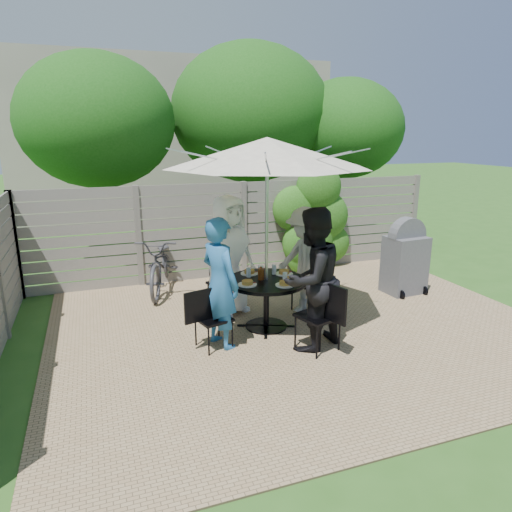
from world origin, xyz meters
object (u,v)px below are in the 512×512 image
object	(u,v)px
chair_left	(213,330)
plate_left	(247,283)
glass_front	(285,277)
coffee_cup	(261,271)
person_back	(229,255)
plate_extra	(291,280)
plate_back	(249,272)
syrup_jug	(261,274)
person_left	(220,283)
glass_right	(274,270)
chair_back	(224,294)
plate_front	(285,284)
chair_front	(318,330)
person_right	(305,262)
glass_back	(249,272)
plate_right	(284,273)
chair_right	(310,294)
patio_table	(266,294)
bicycle	(162,263)
person_front	(312,280)
bbq_grill	(405,259)
umbrella	(267,152)

from	to	relation	value
chair_left	plate_left	bearing A→B (deg)	7.75
glass_front	coffee_cup	world-z (taller)	glass_front
person_back	glass_front	distance (m)	1.10
plate_extra	coffee_cup	xyz separation A→B (m)	(-0.28, 0.45, 0.04)
plate_back	syrup_jug	size ratio (longest dim) A/B	1.62
person_left	glass_right	distance (m)	1.10
chair_back	glass_right	bearing A→B (deg)	22.19
person_back	plate_front	xyz separation A→B (m)	(0.47, -1.09, -0.17)
chair_front	person_right	world-z (taller)	person_right
chair_front	glass_back	size ratio (longest dim) A/B	6.87
chair_front	plate_right	xyz separation A→B (m)	(-0.05, 1.03, 0.47)
person_back	chair_left	xyz separation A→B (m)	(-0.56, -1.14, -0.68)
person_back	coffee_cup	size ratio (longest dim) A/B	15.53
person_back	chair_right	size ratio (longest dim) A/B	2.00
patio_table	person_back	xyz separation A→B (m)	(-0.33, 0.76, 0.42)
syrup_jug	bicycle	bearing A→B (deg)	116.61
patio_table	syrup_jug	world-z (taller)	syrup_jug
person_back	syrup_jug	bearing A→B (deg)	-94.40
coffee_cup	person_back	bearing A→B (deg)	122.38
person_front	plate_extra	size ratio (longest dim) A/B	7.78
chair_left	chair_right	world-z (taller)	chair_right
patio_table	bbq_grill	bearing A→B (deg)	11.83
person_back	chair_right	distance (m)	1.43
bbq_grill	coffee_cup	bearing A→B (deg)	-177.10
person_right	plate_front	world-z (taller)	person_right
person_left	plate_right	bearing A→B (deg)	-90.00
plate_extra	coffee_cup	bearing A→B (deg)	121.81
chair_front	chair_left	bearing A→B (deg)	50.44
umbrella	bicycle	distance (m)	3.15
person_left	glass_right	size ratio (longest dim) A/B	12.42
plate_right	plate_back	bearing A→B (deg)	158.07
plate_left	plate_extra	distance (m)	0.62
person_right	plate_extra	bearing A→B (deg)	-65.22
plate_back	patio_table	bearing A→B (deg)	-66.93
glass_back	glass_front	world-z (taller)	same
chair_front	plate_left	distance (m)	1.13
person_back	plate_left	distance (m)	0.92
coffee_cup	glass_back	bearing A→B (deg)	-167.88
person_right	glass_back	distance (m)	0.97
bicycle	plate_extra	bearing A→B (deg)	-40.50
glass_right	coffee_cup	world-z (taller)	glass_right
person_right	person_back	bearing A→B (deg)	-135.00
plate_extra	glass_back	distance (m)	0.63
glass_front	chair_right	bearing A→B (deg)	39.84
glass_front	plate_right	bearing A→B (deg)	68.57
plate_back	chair_left	bearing A→B (deg)	-136.56
patio_table	glass_front	distance (m)	0.41
plate_left	glass_back	world-z (taller)	glass_back
umbrella	plate_back	bearing A→B (deg)	113.07
glass_back	syrup_jug	world-z (taller)	syrup_jug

